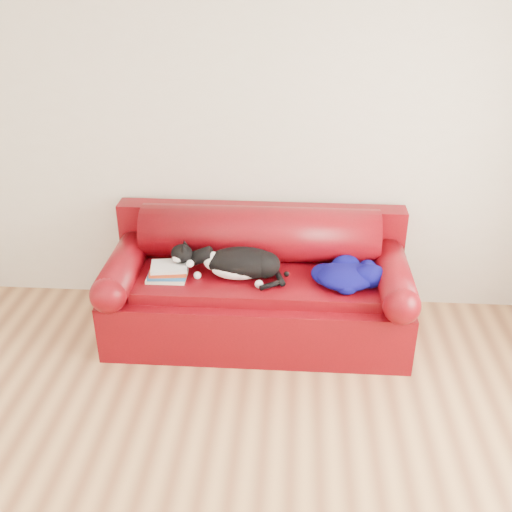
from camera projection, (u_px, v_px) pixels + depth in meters
The scene contains 7 objects.
ground at pixel (199, 495), 3.10m from camera, with size 4.50×4.50×0.00m, color brown.
room_shell at pixel (212, 195), 2.34m from camera, with size 4.52×4.02×2.61m.
sofa_base at pixel (257, 304), 4.30m from camera, with size 2.10×0.90×0.50m.
sofa_back at pixel (260, 251), 4.37m from camera, with size 2.10×1.01×0.88m.
book_stack at pixel (168, 272), 4.09m from camera, with size 0.27×0.22×0.10m.
cat at pixel (241, 264), 4.08m from camera, with size 0.71×0.36×0.26m.
blanket at pixel (348, 274), 4.02m from camera, with size 0.57×0.46×0.15m.
Camera 1 is at (0.45, -2.15, 2.54)m, focal length 42.00 mm.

